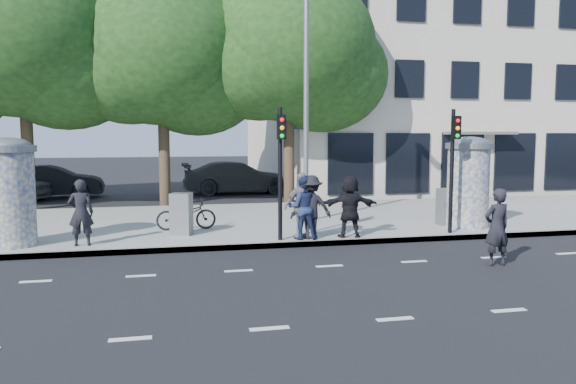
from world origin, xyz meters
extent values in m
plane|color=black|center=(0.00, 0.00, 0.00)|extent=(120.00, 120.00, 0.00)
cube|color=gray|center=(0.00, 7.50, 0.07)|extent=(40.00, 8.00, 0.15)
cube|color=slate|center=(0.00, 3.55, 0.07)|extent=(40.00, 0.10, 0.16)
cube|color=silver|center=(0.00, -2.20, 0.00)|extent=(32.00, 0.12, 0.01)
cube|color=silver|center=(0.00, 1.40, 0.00)|extent=(32.00, 0.12, 0.01)
cylinder|color=beige|center=(-7.20, 4.50, 1.30)|extent=(1.20, 1.20, 2.30)
cylinder|color=slate|center=(-7.20, 4.50, 2.53)|extent=(1.36, 1.36, 0.16)
ellipsoid|color=slate|center=(-7.20, 4.50, 2.61)|extent=(1.10, 1.10, 0.38)
cylinder|color=beige|center=(5.20, 4.70, 1.30)|extent=(1.20, 1.20, 2.30)
cylinder|color=slate|center=(5.20, 4.70, 2.53)|extent=(1.36, 1.36, 0.16)
ellipsoid|color=slate|center=(5.20, 4.70, 2.61)|extent=(1.10, 1.10, 0.38)
cylinder|color=black|center=(-0.60, 3.85, 1.85)|extent=(0.11, 0.11, 3.40)
cube|color=black|center=(-0.60, 3.67, 3.05)|extent=(0.22, 0.14, 0.62)
cylinder|color=black|center=(4.20, 3.85, 1.85)|extent=(0.11, 0.11, 3.40)
cube|color=black|center=(4.20, 3.67, 3.05)|extent=(0.22, 0.14, 0.62)
cylinder|color=slate|center=(0.80, 6.70, 4.15)|extent=(0.16, 0.16, 8.00)
cylinder|color=#38281C|center=(-8.50, 12.50, 2.36)|extent=(0.44, 0.44, 4.73)
ellipsoid|color=#183312|center=(-8.50, 12.50, 6.51)|extent=(7.20, 7.20, 6.12)
cylinder|color=#38281C|center=(-3.50, 12.70, 2.21)|extent=(0.44, 0.44, 4.41)
ellipsoid|color=#183312|center=(-3.50, 12.70, 6.08)|extent=(6.80, 6.80, 5.78)
cylinder|color=#38281C|center=(1.50, 12.30, 2.29)|extent=(0.44, 0.44, 4.59)
ellipsoid|color=#183312|center=(1.50, 12.30, 6.32)|extent=(7.00, 7.00, 5.95)
cube|color=beige|center=(12.00, 20.00, 6.00)|extent=(20.00, 15.00, 12.00)
cube|color=black|center=(12.00, 12.45, 1.60)|extent=(18.00, 0.10, 2.60)
cube|color=#59544C|center=(10.00, 12.10, 2.90)|extent=(3.20, 0.90, 0.12)
cube|color=#194C8C|center=(2.50, 12.45, 3.20)|extent=(1.60, 0.06, 0.30)
imported|color=black|center=(-5.51, 4.16, 0.97)|extent=(0.62, 0.43, 1.64)
imported|color=#1E284C|center=(0.00, 3.85, 0.98)|extent=(0.90, 0.75, 1.66)
imported|color=black|center=(0.22, 3.85, 0.98)|extent=(1.12, 0.69, 1.66)
imported|color=gray|center=(0.00, 3.88, 1.02)|extent=(1.11, 0.78, 1.73)
imported|color=black|center=(1.28, 3.85, 0.97)|extent=(1.59, 0.77, 1.65)
imported|color=black|center=(3.60, 0.69, 0.85)|extent=(0.66, 0.47, 1.71)
imported|color=black|center=(-2.92, 5.94, 0.59)|extent=(0.66, 1.71, 0.88)
cube|color=slate|center=(-3.07, 5.13, 0.72)|extent=(0.65, 0.57, 1.14)
cube|color=slate|center=(4.77, 5.14, 0.70)|extent=(0.55, 0.41, 1.10)
imported|color=black|center=(-8.44, 16.54, 0.72)|extent=(1.71, 4.46, 1.45)
imported|color=#47494D|center=(-0.07, 16.74, 0.76)|extent=(2.27, 5.31, 1.52)
camera|label=1|loc=(-3.46, -10.17, 2.91)|focal=35.00mm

